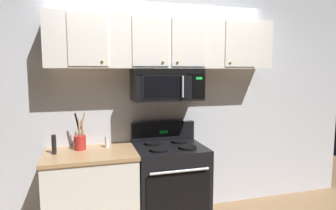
% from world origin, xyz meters
% --- Properties ---
extents(back_wall, '(5.20, 0.10, 2.70)m').
position_xyz_m(back_wall, '(0.00, 0.79, 1.35)').
color(back_wall, silver).
rests_on(back_wall, ground_plane).
extents(stove_range, '(0.76, 0.69, 1.12)m').
position_xyz_m(stove_range, '(0.00, 0.42, 0.47)').
color(stove_range, black).
rests_on(stove_range, ground_plane).
extents(over_range_microwave, '(0.76, 0.43, 0.35)m').
position_xyz_m(over_range_microwave, '(-0.00, 0.54, 1.58)').
color(over_range_microwave, black).
extents(upper_cabinets, '(2.50, 0.36, 0.55)m').
position_xyz_m(upper_cabinets, '(-0.00, 0.57, 2.02)').
color(upper_cabinets, white).
extents(counter_segment, '(0.93, 0.65, 0.90)m').
position_xyz_m(counter_segment, '(-0.84, 0.43, 0.45)').
color(counter_segment, white).
rests_on(counter_segment, ground_plane).
extents(utensil_crock_red, '(0.12, 0.12, 0.39)m').
position_xyz_m(utensil_crock_red, '(-0.94, 0.56, 0.99)').
color(utensil_crock_red, red).
rests_on(utensil_crock_red, counter_segment).
extents(salt_shaker, '(0.05, 0.05, 0.12)m').
position_xyz_m(salt_shaker, '(-0.66, 0.56, 0.96)').
color(salt_shaker, white).
rests_on(salt_shaker, counter_segment).
extents(pepper_mill, '(0.04, 0.04, 0.19)m').
position_xyz_m(pepper_mill, '(-1.19, 0.46, 1.00)').
color(pepper_mill, black).
rests_on(pepper_mill, counter_segment).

